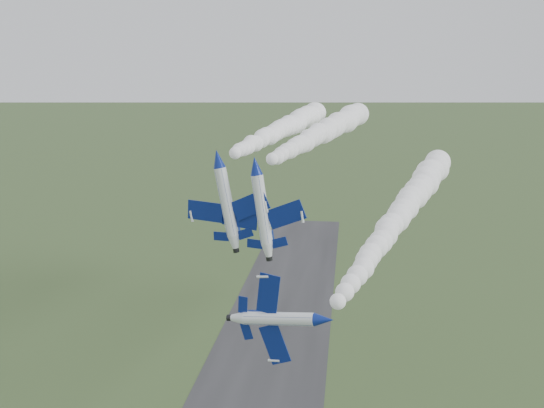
# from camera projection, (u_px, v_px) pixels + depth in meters

# --- Properties ---
(runway) EXTENTS (24.00, 260.00, 0.04)m
(runway) POSITION_uv_depth(u_px,v_px,m) (253.00, 407.00, 103.63)
(runway) COLOR #2A2A2C
(runway) RESTS_ON ground
(jet_lead) EXTENTS (5.38, 11.81, 9.76)m
(jet_lead) POSITION_uv_depth(u_px,v_px,m) (324.00, 320.00, 60.85)
(jet_lead) COLOR white
(smoke_trail_jet_lead) EXTENTS (24.12, 77.61, 5.50)m
(smoke_trail_jet_lead) POSITION_uv_depth(u_px,v_px,m) (404.00, 210.00, 97.98)
(smoke_trail_jet_lead) COLOR white
(jet_pair_left) EXTENTS (12.08, 14.48, 4.06)m
(jet_pair_left) POSITION_uv_depth(u_px,v_px,m) (218.00, 159.00, 81.83)
(jet_pair_left) COLOR white
(smoke_trail_jet_pair_left) EXTENTS (14.76, 54.96, 4.56)m
(smoke_trail_jet_pair_left) POSITION_uv_depth(u_px,v_px,m) (284.00, 128.00, 111.03)
(smoke_trail_jet_pair_left) COLOR white
(jet_pair_right) EXTENTS (12.11, 14.37, 3.82)m
(jet_pair_right) POSITION_uv_depth(u_px,v_px,m) (255.00, 166.00, 80.56)
(jet_pair_right) COLOR white
(smoke_trail_jet_pair_right) EXTENTS (17.99, 59.43, 5.01)m
(smoke_trail_jet_pair_right) POSITION_uv_depth(u_px,v_px,m) (323.00, 132.00, 111.23)
(smoke_trail_jet_pair_right) COLOR white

